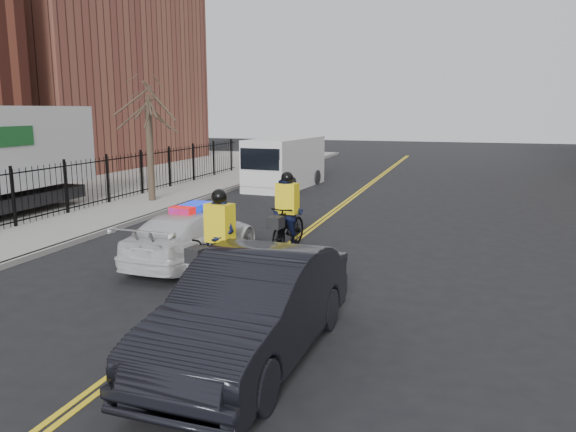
% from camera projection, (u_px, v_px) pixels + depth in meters
% --- Properties ---
extents(ground, '(120.00, 120.00, 0.00)m').
position_uv_depth(ground, '(219.00, 298.00, 11.69)').
color(ground, black).
rests_on(ground, ground).
extents(center_line_left, '(0.10, 60.00, 0.01)m').
position_uv_depth(center_line_left, '(315.00, 224.00, 19.20)').
color(center_line_left, yellow).
rests_on(center_line_left, ground).
extents(center_line_right, '(0.10, 60.00, 0.01)m').
position_uv_depth(center_line_right, '(319.00, 224.00, 19.15)').
color(center_line_right, yellow).
rests_on(center_line_right, ground).
extents(sidewalk, '(3.00, 60.00, 0.15)m').
position_uv_depth(sidewalk, '(127.00, 210.00, 21.40)').
color(sidewalk, gray).
rests_on(sidewalk, ground).
extents(curb, '(0.20, 60.00, 0.15)m').
position_uv_depth(curb, '(162.00, 212.00, 20.95)').
color(curb, gray).
rests_on(curb, ground).
extents(iron_fence, '(0.12, 28.00, 2.00)m').
position_uv_depth(iron_fence, '(92.00, 184.00, 21.67)').
color(iron_fence, black).
rests_on(iron_fence, ground).
extents(warehouse_far, '(14.00, 18.00, 14.00)m').
position_uv_depth(warehouse_far, '(61.00, 64.00, 39.70)').
color(warehouse_far, brown).
rests_on(warehouse_far, ground).
extents(street_tree, '(3.20, 3.20, 4.80)m').
position_uv_depth(street_tree, '(149.00, 117.00, 22.65)').
color(street_tree, '#3A2E22').
rests_on(street_tree, sidewalk).
extents(police_cruiser, '(2.15, 4.71, 1.49)m').
position_uv_depth(police_cruiser, '(193.00, 236.00, 14.31)').
color(police_cruiser, silver).
rests_on(police_cruiser, ground).
extents(dark_sedan, '(1.96, 5.15, 1.68)m').
position_uv_depth(dark_sedan, '(253.00, 308.00, 8.67)').
color(dark_sedan, black).
rests_on(dark_sedan, ground).
extents(cargo_van, '(2.65, 6.02, 2.45)m').
position_uv_depth(cargo_van, '(284.00, 164.00, 27.80)').
color(cargo_van, silver).
rests_on(cargo_van, ground).
extents(cyclist_near, '(1.24, 2.34, 2.19)m').
position_uv_depth(cyclist_near, '(220.00, 254.00, 12.25)').
color(cyclist_near, black).
rests_on(cyclist_near, ground).
extents(cyclist_far, '(1.05, 2.21, 2.19)m').
position_uv_depth(cyclist_far, '(287.00, 219.00, 15.56)').
color(cyclist_far, black).
rests_on(cyclist_far, ground).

